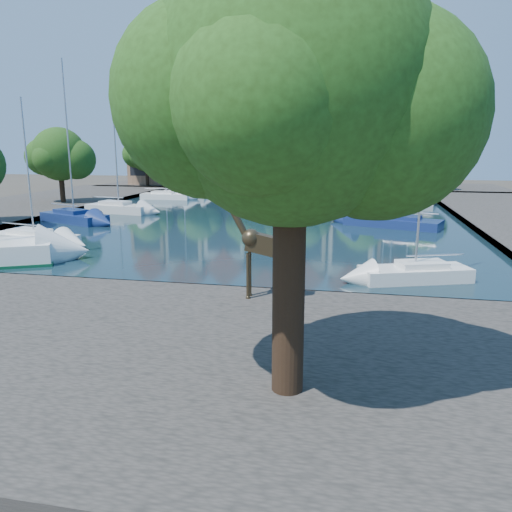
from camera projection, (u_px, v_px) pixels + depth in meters
The scene contains 30 objects.
ground at pixel (152, 291), 22.93m from camera, with size 160.00×160.00×0.00m, color #38332B.
water_basin at pixel (255, 217), 45.87m from camera, with size 38.00×50.00×0.08m, color black.
near_quay at pixel (66, 345), 16.18m from camera, with size 50.00×14.00×0.50m, color #443F3B.
far_quay at pixel (297, 187), 76.43m from camera, with size 60.00×16.00×0.50m, color #443F3B.
left_quay at pixel (15, 208), 50.63m from camera, with size 14.00×52.00×0.50m, color #443F3B.
plane_tree at pixel (297, 96), 11.16m from camera, with size 8.32×6.40×10.62m.
townhouse_west_end at pixel (154, 139), 79.28m from camera, with size 5.44×9.18×14.93m.
townhouse_west_mid at pixel (189, 133), 77.94m from camera, with size 5.94×9.18×16.79m.
townhouse_west_inner at pixel (230, 139), 76.88m from camera, with size 6.43×9.18×15.15m.
townhouse_center at pixel (271, 132), 75.41m from camera, with size 5.44×9.18×16.93m.
townhouse_east_inner at pixel (311, 136), 74.40m from camera, with size 5.94×9.18×15.79m.
townhouse_east_mid at pixel (355, 134), 73.06m from camera, with size 6.43×9.18×16.65m.
townhouse_east_end at pixel (401, 141), 72.03m from camera, with size 5.44×9.18×14.43m.
far_tree_far_west at pixel (147, 154), 74.30m from camera, with size 7.28×5.60×7.68m.
far_tree_west at pixel (198, 155), 72.78m from camera, with size 6.76×5.20×7.36m.
far_tree_mid_west at pixel (252, 154), 71.19m from camera, with size 7.80×6.00×8.00m.
far_tree_mid_east at pixel (308, 155), 69.69m from camera, with size 7.02×5.40×7.52m.
far_tree_east at pixel (366, 154), 68.13m from camera, with size 7.54×5.80×7.84m.
far_tree_far_east at pixel (427, 156), 66.63m from camera, with size 6.76×5.20×7.36m.
side_tree_left_far at pixel (60, 156), 52.73m from camera, with size 7.28×5.60×7.88m.
giraffe_statue at pixel (261, 244), 19.85m from camera, with size 3.15×0.58×4.51m.
sailboat_left_a at pixel (34, 236), 33.33m from camera, with size 6.51×3.50×9.45m.
sailboat_left_b at pixel (74, 215), 42.45m from camera, with size 6.80×4.52×13.26m.
sailboat_left_c at pixel (119, 206), 48.37m from camera, with size 6.63×3.18×10.65m.
sailboat_left_d at pixel (184, 192), 63.31m from camera, with size 5.75×2.38×10.75m.
sailboat_left_e at pixel (166, 195), 60.55m from camera, with size 5.99×2.18×10.04m.
sailboat_right_a at pixel (415, 270), 24.31m from camera, with size 5.59×3.51×10.40m.
sailboat_right_b at pixel (393, 220), 40.28m from camera, with size 7.96×5.03×11.40m.
sailboat_right_c at pixel (386, 204), 50.91m from camera, with size 5.43×3.31×8.28m.
sailboat_right_d at pixel (411, 199), 55.66m from camera, with size 5.54×3.30×8.78m.
Camera 1 is at (9.03, -20.64, 6.62)m, focal length 35.00 mm.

